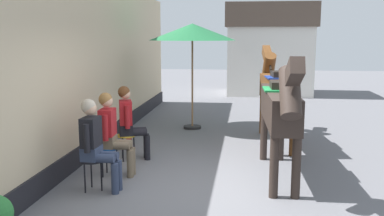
{
  "coord_description": "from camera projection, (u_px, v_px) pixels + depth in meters",
  "views": [
    {
      "loc": [
        0.54,
        -6.19,
        2.31
      ],
      "look_at": [
        -0.4,
        1.2,
        1.05
      ],
      "focal_mm": 40.55,
      "sensor_mm": 36.0,
      "label": 1
    }
  ],
  "objects": [
    {
      "name": "saddled_horse_near",
      "position": [
        280.0,
        108.0,
        6.86
      ],
      "size": [
        0.53,
        3.0,
        2.06
      ],
      "color": "#2D231E",
      "rests_on": "ground_plane"
    },
    {
      "name": "seated_visitor_far",
      "position": [
        129.0,
        119.0,
        8.0
      ],
      "size": [
        0.61,
        0.49,
        1.39
      ],
      "color": "gold",
      "rests_on": "ground_plane"
    },
    {
      "name": "pub_facade_wall",
      "position": [
        79.0,
        77.0,
        8.03
      ],
      "size": [
        0.34,
        14.0,
        3.4
      ],
      "color": "#CCB793",
      "rests_on": "ground_plane"
    },
    {
      "name": "distant_cottage",
      "position": [
        269.0,
        48.0,
        17.02
      ],
      "size": [
        3.4,
        2.6,
        3.5
      ],
      "color": "silver",
      "rests_on": "ground_plane"
    },
    {
      "name": "saddled_horse_far",
      "position": [
        276.0,
        89.0,
        9.27
      ],
      "size": [
        0.68,
        2.99,
        2.06
      ],
      "color": "brown",
      "rests_on": "ground_plane"
    },
    {
      "name": "cafe_parasol",
      "position": [
        192.0,
        33.0,
        10.45
      ],
      "size": [
        2.1,
        2.1,
        2.58
      ],
      "color": "black",
      "rests_on": "ground_plane"
    },
    {
      "name": "ground_plane",
      "position": [
        221.0,
        142.0,
        9.44
      ],
      "size": [
        40.0,
        40.0,
        0.0
      ],
      "primitive_type": "plane",
      "color": "slate"
    },
    {
      "name": "satchel_bag",
      "position": [
        129.0,
        142.0,
        9.06
      ],
      "size": [
        0.2,
        0.3,
        0.2
      ],
      "primitive_type": "cube",
      "rotation": [
        0.0,
        0.0,
        5.0
      ],
      "color": "maroon",
      "rests_on": "ground_plane"
    },
    {
      "name": "seated_visitor_middle",
      "position": [
        112.0,
        130.0,
        7.09
      ],
      "size": [
        0.61,
        0.49,
        1.39
      ],
      "color": "#194C99",
      "rests_on": "ground_plane"
    },
    {
      "name": "seated_visitor_near",
      "position": [
        95.0,
        140.0,
        6.38
      ],
      "size": [
        0.61,
        0.49,
        1.39
      ],
      "color": "black",
      "rests_on": "ground_plane"
    }
  ]
}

